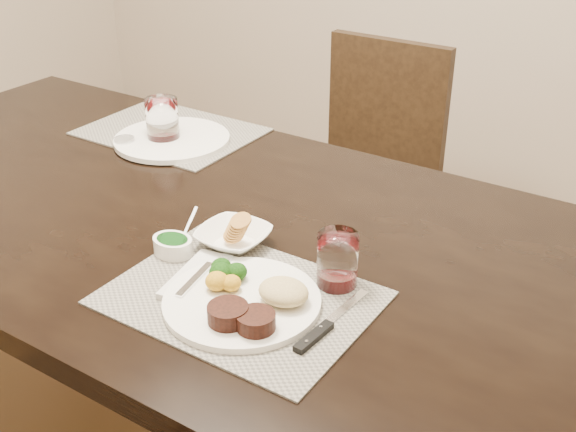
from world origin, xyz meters
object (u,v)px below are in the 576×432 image
Objects in this scene: chair_far at (369,165)px; cracker_bowl at (234,236)px; steak_knife at (322,329)px; dinner_plate at (247,300)px; far_plate at (172,139)px; wine_glass_near at (337,262)px.

chair_far is 1.06m from cracker_bowl.
chair_far is at bearing 117.91° from steak_knife.
steak_knife is (0.14, 0.01, -0.01)m from dinner_plate.
steak_knife is 0.70× the size of far_plate.
cracker_bowl is 0.48× the size of far_plate.
steak_knife is 0.33m from cracker_bowl.
far_plate reaches higher than steak_knife.
wine_glass_near reaches higher than far_plate.
dinner_plate is at bearing -73.13° from chair_far.
wine_glass_near is (0.44, -1.01, 0.30)m from chair_far.
far_plate is at bearing 143.63° from cracker_bowl.
steak_knife is at bearing -66.63° from chair_far.
cracker_bowl is at bearing -36.37° from far_plate.
far_plate is (-0.46, 0.34, -0.01)m from cracker_bowl.
wine_glass_near reaches higher than dinner_plate.
steak_knife is 2.09× the size of wine_glass_near.
far_plate is (-0.26, -0.66, 0.26)m from chair_far.
cracker_bowl is at bearing 157.91° from steak_knife.
far_plate is at bearing 136.59° from dinner_plate.
cracker_bowl is 1.43× the size of wine_glass_near.
dinner_plate is 2.71× the size of wine_glass_near.
steak_knife is (0.50, -1.15, 0.26)m from chair_far.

